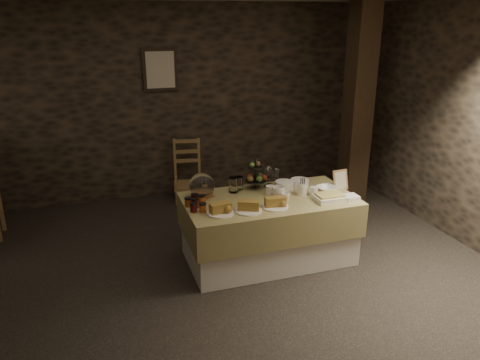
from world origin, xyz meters
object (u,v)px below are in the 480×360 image
object	(u,v)px
fruit_stand	(256,177)
buffet_table	(269,224)
chair	(187,173)
timber_column	(358,107)

from	to	relation	value
fruit_stand	buffet_table	bearing A→B (deg)	-84.20
fruit_stand	chair	bearing A→B (deg)	104.02
buffet_table	chair	distance (m)	2.00
chair	timber_column	distance (m)	2.45
buffet_table	chair	world-z (taller)	chair
timber_column	fruit_stand	bearing A→B (deg)	-152.82
timber_column	chair	bearing A→B (deg)	160.59
fruit_stand	timber_column	bearing A→B (deg)	27.18
buffet_table	fruit_stand	size ratio (longest dim) A/B	5.22
buffet_table	timber_column	size ratio (longest dim) A/B	0.66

